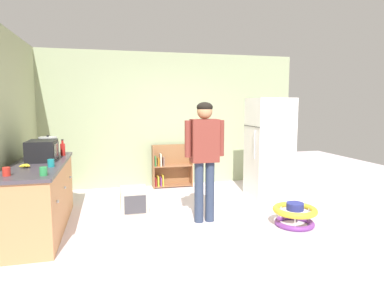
{
  "coord_description": "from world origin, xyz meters",
  "views": [
    {
      "loc": [
        -1.28,
        -4.41,
        1.67
      ],
      "look_at": [
        -0.06,
        0.5,
        1.06
      ],
      "focal_mm": 31.07,
      "sensor_mm": 36.0,
      "label": 1
    }
  ],
  "objects_px": {
    "microwave": "(42,151)",
    "ketchup_bottle": "(63,149)",
    "refrigerator": "(269,148)",
    "teal_cup": "(51,163)",
    "standing_person": "(205,150)",
    "baby_walker": "(295,214)",
    "green_cup": "(43,171)",
    "kitchen_counter": "(40,197)",
    "blue_cup": "(33,154)",
    "bookshelf": "(170,168)",
    "crock_pot": "(48,146)",
    "red_cup": "(6,172)",
    "pet_carrier": "(134,200)",
    "banana_bunch": "(26,165)"
  },
  "relations": [
    {
      "from": "kitchen_counter",
      "to": "blue_cup",
      "type": "relative_size",
      "value": 21.33
    },
    {
      "from": "kitchen_counter",
      "to": "green_cup",
      "type": "relative_size",
      "value": 21.33
    },
    {
      "from": "red_cup",
      "to": "green_cup",
      "type": "bearing_deg",
      "value": -11.86
    },
    {
      "from": "red_cup",
      "to": "teal_cup",
      "type": "distance_m",
      "value": 0.58
    },
    {
      "from": "teal_cup",
      "to": "green_cup",
      "type": "bearing_deg",
      "value": -89.32
    },
    {
      "from": "crock_pot",
      "to": "blue_cup",
      "type": "height_order",
      "value": "crock_pot"
    },
    {
      "from": "bookshelf",
      "to": "pet_carrier",
      "type": "distance_m",
      "value": 1.66
    },
    {
      "from": "standing_person",
      "to": "refrigerator",
      "type": "bearing_deg",
      "value": 33.92
    },
    {
      "from": "bookshelf",
      "to": "crock_pot",
      "type": "bearing_deg",
      "value": -150.74
    },
    {
      "from": "baby_walker",
      "to": "teal_cup",
      "type": "height_order",
      "value": "teal_cup"
    },
    {
      "from": "standing_person",
      "to": "baby_walker",
      "type": "bearing_deg",
      "value": -21.37
    },
    {
      "from": "ketchup_bottle",
      "to": "red_cup",
      "type": "height_order",
      "value": "ketchup_bottle"
    },
    {
      "from": "kitchen_counter",
      "to": "refrigerator",
      "type": "distance_m",
      "value": 3.82
    },
    {
      "from": "baby_walker",
      "to": "green_cup",
      "type": "bearing_deg",
      "value": -177.34
    },
    {
      "from": "microwave",
      "to": "teal_cup",
      "type": "height_order",
      "value": "microwave"
    },
    {
      "from": "blue_cup",
      "to": "red_cup",
      "type": "bearing_deg",
      "value": -89.73
    },
    {
      "from": "microwave",
      "to": "baby_walker",
      "type": "bearing_deg",
      "value": -14.86
    },
    {
      "from": "ketchup_bottle",
      "to": "green_cup",
      "type": "xyz_separation_m",
      "value": [
        -0.01,
        -1.46,
        -0.05
      ]
    },
    {
      "from": "baby_walker",
      "to": "pet_carrier",
      "type": "bearing_deg",
      "value": 150.91
    },
    {
      "from": "refrigerator",
      "to": "teal_cup",
      "type": "height_order",
      "value": "refrigerator"
    },
    {
      "from": "bookshelf",
      "to": "crock_pot",
      "type": "distance_m",
      "value": 2.48
    },
    {
      "from": "baby_walker",
      "to": "blue_cup",
      "type": "distance_m",
      "value": 3.84
    },
    {
      "from": "kitchen_counter",
      "to": "red_cup",
      "type": "distance_m",
      "value": 0.9
    },
    {
      "from": "refrigerator",
      "to": "blue_cup",
      "type": "relative_size",
      "value": 18.74
    },
    {
      "from": "pet_carrier",
      "to": "banana_bunch",
      "type": "height_order",
      "value": "banana_bunch"
    },
    {
      "from": "standing_person",
      "to": "microwave",
      "type": "height_order",
      "value": "standing_person"
    },
    {
      "from": "green_cup",
      "to": "baby_walker",
      "type": "bearing_deg",
      "value": 2.66
    },
    {
      "from": "kitchen_counter",
      "to": "microwave",
      "type": "relative_size",
      "value": 4.22
    },
    {
      "from": "bookshelf",
      "to": "baby_walker",
      "type": "relative_size",
      "value": 1.41
    },
    {
      "from": "crock_pot",
      "to": "teal_cup",
      "type": "relative_size",
      "value": 3.2
    },
    {
      "from": "kitchen_counter",
      "to": "bookshelf",
      "type": "relative_size",
      "value": 2.38
    },
    {
      "from": "bookshelf",
      "to": "microwave",
      "type": "bearing_deg",
      "value": -140.38
    },
    {
      "from": "ketchup_bottle",
      "to": "standing_person",
      "type": "bearing_deg",
      "value": -23.32
    },
    {
      "from": "refrigerator",
      "to": "teal_cup",
      "type": "relative_size",
      "value": 18.74
    },
    {
      "from": "kitchen_counter",
      "to": "green_cup",
      "type": "bearing_deg",
      "value": -75.49
    },
    {
      "from": "ketchup_bottle",
      "to": "green_cup",
      "type": "relative_size",
      "value": 2.59
    },
    {
      "from": "bookshelf",
      "to": "red_cup",
      "type": "relative_size",
      "value": 8.95
    },
    {
      "from": "banana_bunch",
      "to": "baby_walker",
      "type": "bearing_deg",
      "value": -6.54
    },
    {
      "from": "crock_pot",
      "to": "green_cup",
      "type": "bearing_deg",
      "value": -82.53
    },
    {
      "from": "baby_walker",
      "to": "pet_carrier",
      "type": "height_order",
      "value": "pet_carrier"
    },
    {
      "from": "microwave",
      "to": "teal_cup",
      "type": "xyz_separation_m",
      "value": [
        0.19,
        -0.51,
        -0.09
      ]
    },
    {
      "from": "pet_carrier",
      "to": "ketchup_bottle",
      "type": "height_order",
      "value": "ketchup_bottle"
    },
    {
      "from": "standing_person",
      "to": "green_cup",
      "type": "xyz_separation_m",
      "value": [
        -1.99,
        -0.6,
        -0.08
      ]
    },
    {
      "from": "kitchen_counter",
      "to": "microwave",
      "type": "distance_m",
      "value": 0.63
    },
    {
      "from": "blue_cup",
      "to": "ketchup_bottle",
      "type": "bearing_deg",
      "value": 11.09
    },
    {
      "from": "microwave",
      "to": "green_cup",
      "type": "distance_m",
      "value": 1.06
    },
    {
      "from": "microwave",
      "to": "standing_person",
      "type": "bearing_deg",
      "value": -11.2
    },
    {
      "from": "kitchen_counter",
      "to": "teal_cup",
      "type": "relative_size",
      "value": 21.33
    },
    {
      "from": "standing_person",
      "to": "blue_cup",
      "type": "bearing_deg",
      "value": 162.02
    },
    {
      "from": "microwave",
      "to": "ketchup_bottle",
      "type": "relative_size",
      "value": 1.95
    }
  ]
}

